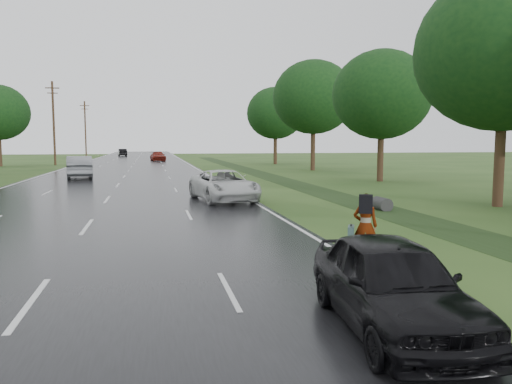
{
  "coord_description": "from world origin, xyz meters",
  "views": [
    {
      "loc": [
        2.11,
        -9.08,
        2.84
      ],
      "look_at": [
        5.26,
        5.81,
        1.3
      ],
      "focal_mm": 35.0,
      "sensor_mm": 36.0,
      "label": 1
    }
  ],
  "objects_px": {
    "white_pickup": "(224,185)",
    "dark_sedan": "(392,283)",
    "silver_sedan": "(79,167)",
    "pedestrian": "(364,225)"
  },
  "relations": [
    {
      "from": "white_pickup",
      "to": "dark_sedan",
      "type": "relative_size",
      "value": 1.27
    },
    {
      "from": "dark_sedan",
      "to": "silver_sedan",
      "type": "height_order",
      "value": "silver_sedan"
    },
    {
      "from": "dark_sedan",
      "to": "silver_sedan",
      "type": "xyz_separation_m",
      "value": [
        -8.84,
        33.46,
        0.15
      ]
    },
    {
      "from": "dark_sedan",
      "to": "silver_sedan",
      "type": "relative_size",
      "value": 0.79
    },
    {
      "from": "pedestrian",
      "to": "white_pickup",
      "type": "bearing_deg",
      "value": -57.6
    },
    {
      "from": "pedestrian",
      "to": "silver_sedan",
      "type": "height_order",
      "value": "silver_sedan"
    },
    {
      "from": "pedestrian",
      "to": "white_pickup",
      "type": "distance_m",
      "value": 12.4
    },
    {
      "from": "dark_sedan",
      "to": "silver_sedan",
      "type": "bearing_deg",
      "value": 109.4
    },
    {
      "from": "white_pickup",
      "to": "silver_sedan",
      "type": "bearing_deg",
      "value": 109.23
    },
    {
      "from": "silver_sedan",
      "to": "dark_sedan",
      "type": "bearing_deg",
      "value": 96.63
    }
  ]
}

